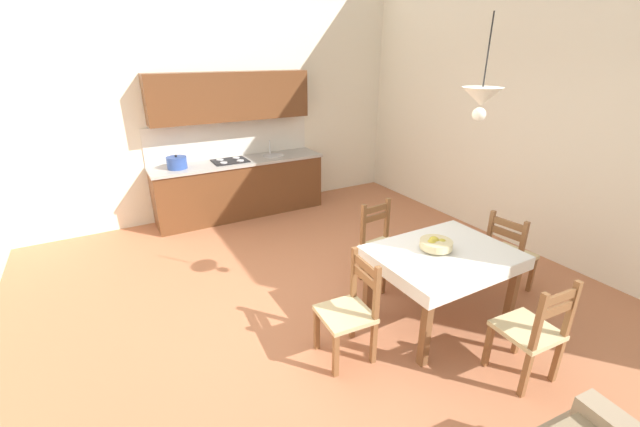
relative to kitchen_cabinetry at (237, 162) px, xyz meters
The scene contains 11 objects.
ground_plane 3.07m from the kitchen_cabinetry, 92.30° to the right, with size 6.65×7.00×0.10m, color #B7704C.
wall_back 1.27m from the kitchen_cabinetry, 109.52° to the left, with size 6.65×0.12×4.15m, color silver.
wall_right 4.34m from the kitchen_cabinetry, 44.60° to the right, with size 0.12×7.00×4.15m, color silver.
kitchen_cabinetry is the anchor object (origin of this frame).
dining_table 3.73m from the kitchen_cabinetry, 78.37° to the right, with size 1.29×0.99×0.75m.
dining_chair_window_side 4.07m from the kitchen_cabinetry, 64.04° to the right, with size 0.47×0.47×0.93m.
dining_chair_tv_side 3.67m from the kitchen_cabinetry, 94.33° to the right, with size 0.45×0.45×0.93m.
dining_chair_kitchen_side 2.91m from the kitchen_cabinetry, 75.30° to the right, with size 0.46×0.46×0.93m.
dining_chair_camera_side 4.65m from the kitchen_cabinetry, 79.78° to the right, with size 0.45×0.45×0.93m.
fruit_bowl 3.65m from the kitchen_cabinetry, 78.85° to the right, with size 0.30×0.30×0.12m.
pendant_lamp 4.03m from the kitchen_cabinetry, 76.83° to the right, with size 0.32×0.32×0.80m.
Camera 1 is at (-1.75, -3.02, 2.47)m, focal length 22.37 mm.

